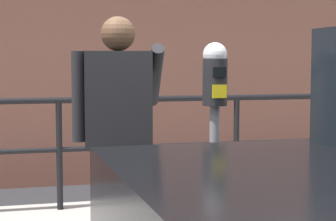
{
  "coord_description": "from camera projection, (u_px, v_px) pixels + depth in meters",
  "views": [
    {
      "loc": [
        -1.28,
        -3.46,
        1.57
      ],
      "look_at": [
        -0.32,
        0.3,
        1.25
      ],
      "focal_mm": 61.92,
      "sensor_mm": 36.0,
      "label": 1
    }
  ],
  "objects": [
    {
      "name": "parking_meter",
      "position": [
        215.0,
        106.0,
        3.99
      ],
      "size": [
        0.17,
        0.18,
        1.58
      ],
      "rotation": [
        0.0,
        0.0,
        3.17
      ],
      "color": "slate",
      "rests_on": "sidewalk_curb"
    },
    {
      "name": "backdrop_wall",
      "position": [
        119.0,
        48.0,
        7.69
      ],
      "size": [
        32.0,
        0.5,
        3.53
      ],
      "primitive_type": "cube",
      "color": "brown",
      "rests_on": "ground"
    },
    {
      "name": "pedestrian_at_meter",
      "position": [
        119.0,
        125.0,
        3.98
      ],
      "size": [
        0.69,
        0.58,
        1.76
      ],
      "rotation": [
        0.0,
        0.0,
        -0.14
      ],
      "color": "black",
      "rests_on": "sidewalk_curb"
    },
    {
      "name": "background_railing",
      "position": [
        151.0,
        128.0,
        5.88
      ],
      "size": [
        24.06,
        0.06,
        1.11
      ],
      "color": "black",
      "rests_on": "sidewalk_curb"
    }
  ]
}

